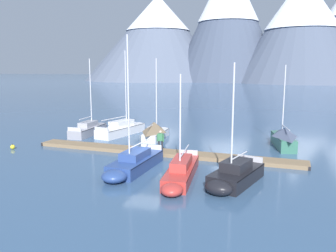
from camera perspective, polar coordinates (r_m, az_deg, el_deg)
ground_plane at (r=24.16m, az=-4.00°, el=-6.97°), size 700.00×700.00×0.00m
mountain_west_summit at (r=207.94m, az=-1.68°, el=14.71°), size 85.60×85.60×48.88m
mountain_central_massif at (r=195.06m, az=9.99°, el=17.50°), size 60.25×60.25×64.40m
mountain_shoulder_ridge at (r=185.75m, az=21.38°, el=15.27°), size 67.40×67.40×51.57m
dock at (r=27.78m, az=-1.15°, el=-4.44°), size 22.47×3.18×0.30m
sailboat_nearest_berth at (r=37.07m, az=-12.86°, el=-0.45°), size 1.65×6.54×7.86m
sailboat_second_berth at (r=36.35m, az=-7.49°, el=-0.43°), size 3.34×7.24×8.70m
sailboat_mid_dock_port at (r=33.84m, az=-2.04°, el=-0.76°), size 1.77×5.86×7.84m
sailboat_mid_dock_starboard at (r=23.33m, az=-5.86°, el=-6.19°), size 2.28×6.70×8.96m
sailboat_far_berth at (r=21.54m, az=2.12°, el=-7.60°), size 1.99×7.12×6.55m
sailboat_outer_slip at (r=20.99m, az=10.97°, el=-8.06°), size 3.30×5.63×7.20m
sailboat_end_of_dock at (r=31.94m, az=18.58°, el=-1.77°), size 2.26×6.14×7.18m
person_on_dock at (r=27.35m, az=-1.26°, el=-2.26°), size 0.59×0.27×1.69m
mooring_buoy_channel_marker at (r=32.41m, az=-24.47°, el=-3.18°), size 0.39×0.39×0.47m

